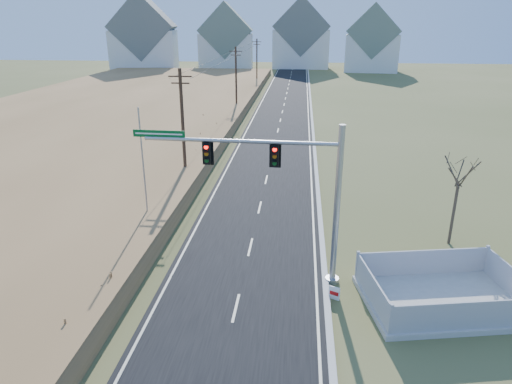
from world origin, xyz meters
name	(u,v)px	position (x,y,z in m)	size (l,w,h in m)	color
ground	(241,285)	(0.00, 0.00, 0.00)	(260.00, 260.00, 0.00)	#4B5027
road	(284,107)	(0.00, 50.00, 0.03)	(8.00, 180.00, 0.06)	black
curb	(311,107)	(4.15, 50.00, 0.09)	(0.30, 180.00, 0.18)	#B2AFA8
reed_marsh	(104,112)	(-24.00, 40.00, 0.65)	(38.00, 110.00, 1.30)	#A77B4B
utility_pole_near	(183,125)	(-6.50, 15.00, 4.68)	(1.80, 0.26, 9.00)	#422D1E
utility_pole_mid	(236,79)	(-6.50, 45.00, 4.68)	(1.80, 0.26, 9.00)	#422D1E
utility_pole_far	(257,61)	(-6.50, 75.00, 4.68)	(1.80, 0.26, 9.00)	#422D1E
condo_nw	(144,40)	(-38.00, 100.00, 7.70)	(17.69, 13.38, 19.05)	silver
condo_nnw	(226,42)	(-18.00, 108.00, 6.94)	(14.93, 11.17, 17.03)	silver
condo_n	(301,39)	(2.00, 112.00, 7.61)	(15.27, 10.20, 18.54)	silver
condo_ne	(372,44)	(20.00, 104.00, 6.84)	(14.12, 10.51, 16.52)	silver
traffic_signal_mast	(297,190)	(2.58, 0.85, 4.85)	(10.09, 0.77, 8.03)	#9EA0A5
fence_enclosure	(441,298)	(9.42, -0.65, 0.30)	(7.78, 6.01, 1.61)	#B7B5AD
open_sign	(334,293)	(4.50, -0.81, 0.36)	(0.51, 0.27, 0.67)	white
flagpole	(145,184)	(-6.62, 5.83, 3.08)	(0.35, 0.35, 7.71)	#B7B5AD
bare_tree	(461,170)	(11.61, 5.74, 4.54)	(2.12, 2.12, 5.63)	#4C3F33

